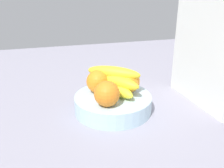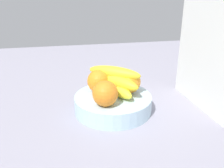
# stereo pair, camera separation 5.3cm
# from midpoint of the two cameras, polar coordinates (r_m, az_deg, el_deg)

# --- Properties ---
(ground_plane) EXTENTS (1.80, 1.40, 0.03)m
(ground_plane) POSITION_cam_midpoint_polar(r_m,az_deg,el_deg) (0.78, 2.60, -7.99)
(ground_plane) COLOR gray
(fruit_bowl) EXTENTS (0.24, 0.24, 0.05)m
(fruit_bowl) POSITION_cam_midpoint_polar(r_m,az_deg,el_deg) (0.79, 1.92, -4.38)
(fruit_bowl) COLOR #A9CADB
(fruit_bowl) RESTS_ON ground_plane
(orange_front_left) EXTENTS (0.07, 0.07, 0.07)m
(orange_front_left) POSITION_cam_midpoint_polar(r_m,az_deg,el_deg) (0.71, 0.61, -2.17)
(orange_front_left) COLOR orange
(orange_front_left) RESTS_ON fruit_bowl
(orange_front_right) EXTENTS (0.07, 0.07, 0.07)m
(orange_front_right) POSITION_cam_midpoint_polar(r_m,az_deg,el_deg) (0.79, 5.70, 0.48)
(orange_front_right) COLOR orange
(orange_front_right) RESTS_ON fruit_bowl
(orange_center) EXTENTS (0.07, 0.07, 0.07)m
(orange_center) POSITION_cam_midpoint_polar(r_m,az_deg,el_deg) (0.79, -1.04, 0.62)
(orange_center) COLOR orange
(orange_center) RESTS_ON fruit_bowl
(banana_bunch) EXTENTS (0.17, 0.16, 0.08)m
(banana_bunch) POSITION_cam_midpoint_polar(r_m,az_deg,el_deg) (0.78, 2.56, 0.76)
(banana_bunch) COLOR yellow
(banana_bunch) RESTS_ON fruit_bowl
(cutting_board) EXTENTS (0.28, 0.04, 0.36)m
(cutting_board) POSITION_cam_midpoint_polar(r_m,az_deg,el_deg) (0.83, 21.91, 6.79)
(cutting_board) COLOR silver
(cutting_board) RESTS_ON ground_plane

